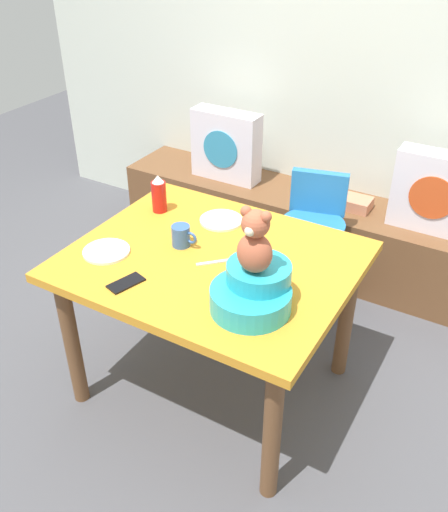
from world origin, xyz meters
The scene contains 16 objects.
ground_plane centered at (0.00, 0.00, 0.00)m, with size 8.00×8.00×0.00m, color #4C4C51.
back_wall centered at (0.00, 1.51, 1.30)m, with size 4.40×0.10×2.60m, color silver.
window_bench centered at (0.00, 1.24, 0.23)m, with size 2.60×0.44×0.46m, color brown.
pillow_floral_left centered at (-0.64, 1.21, 0.68)m, with size 0.44×0.15×0.44m.
pillow_floral_right centered at (0.65, 1.21, 0.68)m, with size 0.44×0.15×0.44m.
book_stack centered at (0.22, 1.24, 0.49)m, with size 0.20×0.14×0.07m, color tan.
dining_table centered at (0.00, 0.00, 0.63)m, with size 1.17×0.97×0.74m.
highchair centered at (0.14, 0.80, 0.52)m, with size 0.40×0.50×0.79m.
infant_seat_teal centered at (0.30, -0.21, 0.81)m, with size 0.30×0.33×0.16m.
teddy_bear centered at (0.30, -0.21, 1.02)m, with size 0.13×0.12×0.25m.
ketchup_bottle centered at (-0.43, 0.22, 0.83)m, with size 0.07×0.07×0.18m.
coffee_mug centered at (-0.16, 0.02, 0.79)m, with size 0.12×0.08×0.09m.
dinner_plate_near centered at (-0.41, -0.20, 0.75)m, with size 0.20×0.20×0.01m, color white.
dinner_plate_far centered at (-0.12, 0.28, 0.75)m, with size 0.20×0.20×0.01m, color white.
cell_phone centered at (-0.19, -0.33, 0.74)m, with size 0.07×0.14×0.01m, color black.
table_fork centered at (0.04, -0.02, 0.74)m, with size 0.02×0.17×0.01m, color silver.
Camera 1 is at (1.05, -1.69, 2.05)m, focal length 39.70 mm.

